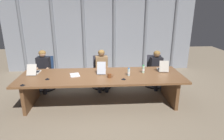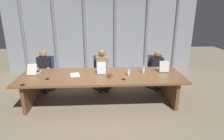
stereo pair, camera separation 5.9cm
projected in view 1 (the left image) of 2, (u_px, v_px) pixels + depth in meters
name	position (u px, v px, depth m)	size (l,w,h in m)	color
ground_plane	(102.00, 103.00, 5.06)	(14.09, 14.09, 0.00)	#7F705B
conference_table	(102.00, 81.00, 4.87)	(4.05, 1.26, 0.76)	brown
curtain_backdrop	(100.00, 32.00, 7.26)	(7.04, 0.17, 2.98)	gray
laptop_left_end	(34.00, 71.00, 4.94)	(0.25, 0.44, 0.27)	beige
laptop_left_mid	(102.00, 70.00, 5.04)	(0.25, 0.50, 0.31)	#A8ADB7
laptop_center	(163.00, 69.00, 5.15)	(0.27, 0.39, 0.30)	beige
office_chair_left_end	(46.00, 77.00, 5.88)	(0.60, 0.60, 0.96)	navy
office_chair_left_mid	(101.00, 75.00, 5.99)	(0.60, 0.61, 0.95)	#2D2D38
office_chair_center	(154.00, 74.00, 6.10)	(0.60, 0.60, 0.93)	#2D2D38
person_left_end	(43.00, 68.00, 5.63)	(0.41, 0.57, 1.19)	black
person_left_mid	(102.00, 67.00, 5.74)	(0.39, 0.57, 1.18)	olive
person_center	(157.00, 67.00, 5.86)	(0.39, 0.56, 1.13)	black
water_bottle_primary	(143.00, 69.00, 4.97)	(0.07, 0.07, 0.21)	#ADD1B2
water_bottle_secondary	(129.00, 72.00, 4.77)	(0.07, 0.07, 0.20)	silver
coffee_mug_near	(109.00, 76.00, 4.65)	(0.14, 0.10, 0.10)	brown
conference_mic_left_side	(47.00, 79.00, 4.55)	(0.11, 0.11, 0.04)	black
conference_mic_middle	(124.00, 79.00, 4.54)	(0.11, 0.11, 0.04)	black
conference_mic_right_side	(22.00, 85.00, 4.19)	(0.11, 0.11, 0.04)	black
spiral_notepad	(75.00, 75.00, 4.81)	(0.29, 0.35, 0.03)	silver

